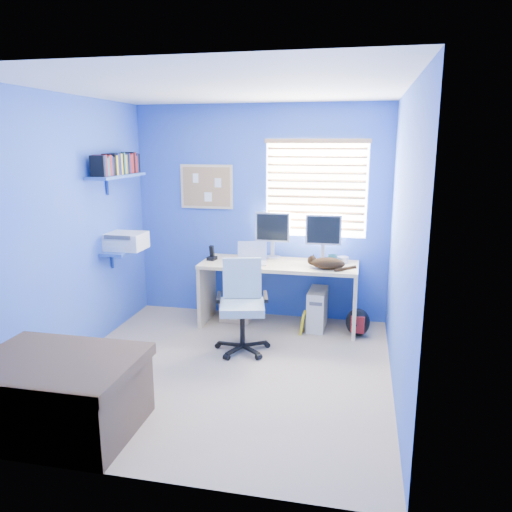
% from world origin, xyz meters
% --- Properties ---
extents(floor, '(3.00, 3.20, 0.00)m').
position_xyz_m(floor, '(0.00, 0.00, 0.00)').
color(floor, tan).
rests_on(floor, ground).
extents(ceiling, '(3.00, 3.20, 0.00)m').
position_xyz_m(ceiling, '(0.00, 0.00, 2.50)').
color(ceiling, white).
rests_on(ceiling, wall_back).
extents(wall_back, '(3.00, 0.01, 2.50)m').
position_xyz_m(wall_back, '(0.00, 1.60, 1.25)').
color(wall_back, '#3F63BB').
rests_on(wall_back, ground).
extents(wall_front, '(3.00, 0.01, 2.50)m').
position_xyz_m(wall_front, '(0.00, -1.60, 1.25)').
color(wall_front, '#3F63BB').
rests_on(wall_front, ground).
extents(wall_left, '(0.01, 3.20, 2.50)m').
position_xyz_m(wall_left, '(-1.50, 0.00, 1.25)').
color(wall_left, '#3F63BB').
rests_on(wall_left, ground).
extents(wall_right, '(0.01, 3.20, 2.50)m').
position_xyz_m(wall_right, '(1.50, 0.00, 1.25)').
color(wall_right, '#3F63BB').
rests_on(wall_right, ground).
extents(desk, '(1.76, 0.65, 0.74)m').
position_xyz_m(desk, '(0.29, 1.26, 0.37)').
color(desk, tan).
rests_on(desk, floor).
extents(laptop, '(0.37, 0.31, 0.22)m').
position_xyz_m(laptop, '(-0.01, 1.16, 0.85)').
color(laptop, silver).
rests_on(laptop, desk).
extents(monitor_left, '(0.40, 0.12, 0.54)m').
position_xyz_m(monitor_left, '(0.17, 1.49, 1.01)').
color(monitor_left, silver).
rests_on(monitor_left, desk).
extents(monitor_right, '(0.40, 0.14, 0.54)m').
position_xyz_m(monitor_right, '(0.76, 1.43, 1.01)').
color(monitor_right, silver).
rests_on(monitor_right, desk).
extents(phone, '(0.11, 0.12, 0.17)m').
position_xyz_m(phone, '(-0.49, 1.24, 0.82)').
color(phone, black).
rests_on(phone, desk).
extents(mug, '(0.10, 0.09, 0.10)m').
position_xyz_m(mug, '(0.87, 1.35, 0.79)').
color(mug, '#21676C').
rests_on(mug, desk).
extents(cd_spindle, '(0.13, 0.13, 0.07)m').
position_xyz_m(cd_spindle, '(0.99, 1.42, 0.78)').
color(cd_spindle, silver).
rests_on(cd_spindle, desk).
extents(cat, '(0.40, 0.30, 0.13)m').
position_xyz_m(cat, '(0.84, 1.09, 0.80)').
color(cat, black).
rests_on(cat, desk).
extents(tower_pc, '(0.21, 0.45, 0.45)m').
position_xyz_m(tower_pc, '(0.73, 1.27, 0.23)').
color(tower_pc, beige).
rests_on(tower_pc, floor).
extents(drawer_boxes, '(0.35, 0.28, 0.27)m').
position_xyz_m(drawer_boxes, '(-0.23, 1.32, 0.14)').
color(drawer_boxes, tan).
rests_on(drawer_boxes, floor).
extents(yellow_book, '(0.03, 0.17, 0.24)m').
position_xyz_m(yellow_book, '(0.59, 1.07, 0.12)').
color(yellow_book, yellow).
rests_on(yellow_book, floor).
extents(backpack, '(0.30, 0.25, 0.31)m').
position_xyz_m(backpack, '(1.18, 1.13, 0.15)').
color(backpack, black).
rests_on(backpack, floor).
extents(bed_corner, '(1.16, 0.82, 0.56)m').
position_xyz_m(bed_corner, '(-0.94, -1.20, 0.28)').
color(bed_corner, '#4E3A2C').
rests_on(bed_corner, floor).
extents(office_chair, '(0.64, 0.64, 0.92)m').
position_xyz_m(office_chair, '(0.04, 0.51, 0.34)').
color(office_chair, black).
rests_on(office_chair, floor).
extents(window_blinds, '(1.15, 0.05, 1.10)m').
position_xyz_m(window_blinds, '(0.65, 1.57, 1.55)').
color(window_blinds, white).
rests_on(window_blinds, ground).
extents(corkboard, '(0.64, 0.02, 0.52)m').
position_xyz_m(corkboard, '(-0.65, 1.58, 1.55)').
color(corkboard, tan).
rests_on(corkboard, ground).
extents(wall_shelves, '(0.42, 0.90, 1.05)m').
position_xyz_m(wall_shelves, '(-1.35, 0.75, 1.43)').
color(wall_shelves, '#3055AE').
rests_on(wall_shelves, ground).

